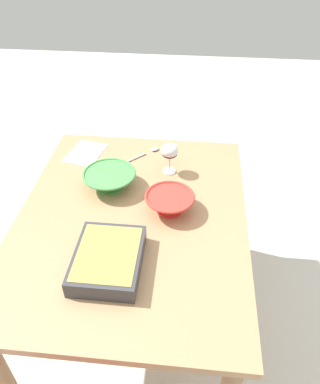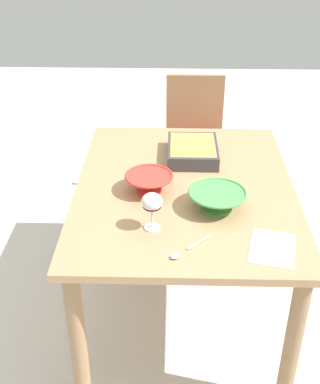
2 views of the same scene
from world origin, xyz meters
name	(u,v)px [view 2 (image 2 of 2)]	position (x,y,z in m)	size (l,w,h in m)	color
ground_plane	(181,308)	(0.00, 0.00, 0.00)	(8.00, 8.00, 0.00)	beige
dining_table	(184,206)	(0.00, 0.00, 0.62)	(1.24, 0.96, 0.73)	tan
chair	(194,142)	(-0.98, 0.08, 0.48)	(0.43, 0.38, 0.87)	#B22D2D
wine_glass	(152,204)	(0.33, -0.13, 0.84)	(0.08, 0.08, 0.15)	white
casserole_dish	(193,150)	(-0.27, 0.04, 0.77)	(0.30, 0.24, 0.07)	#38383D
mixing_bowl	(149,182)	(0.05, -0.16, 0.78)	(0.21, 0.21, 0.08)	red
small_bowl	(217,199)	(0.18, 0.13, 0.78)	(0.24, 0.24, 0.08)	#4C994C
serving_spoon	(183,252)	(0.48, -0.02, 0.74)	(0.16, 0.16, 0.01)	silver
napkin	(272,248)	(0.44, 0.31, 0.73)	(0.21, 0.16, 0.00)	white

